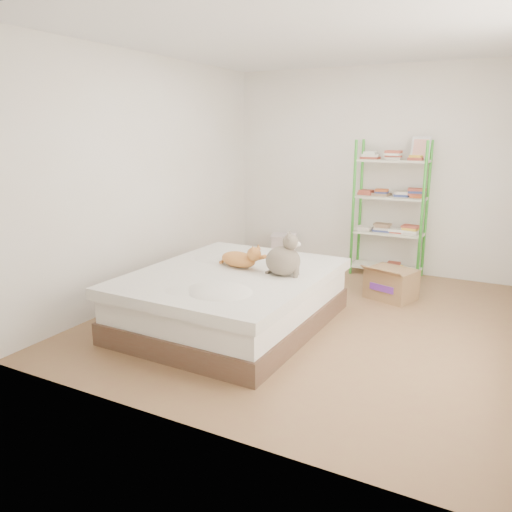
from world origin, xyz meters
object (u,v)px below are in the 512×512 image
Objects in this scene: bed at (232,298)px; white_bin at (283,248)px; cardboard_box at (391,284)px; shelf_unit at (390,207)px; orange_cat at (238,257)px; grey_cat at (283,255)px.

white_bin is at bearing 103.98° from bed.
bed is 3.55× the size of cardboard_box.
bed reaches higher than cardboard_box.
orange_cat is at bearing -113.14° from shelf_unit.
bed is 1.88m from cardboard_box.
shelf_unit is at bearing 124.73° from cardboard_box.
bed is at bearing -67.91° from orange_cat.
grey_cat is at bearing -99.30° from cardboard_box.
bed is at bearing -110.90° from shelf_unit.
white_bin is (-1.44, -0.03, -0.68)m from shelf_unit.
white_bin is at bearing -178.77° from shelf_unit.
bed is 1.20× the size of shelf_unit.
bed is at bearing -110.47° from cardboard_box.
shelf_unit is (0.43, 2.26, 0.16)m from grey_cat.
white_bin is (-0.51, 2.16, -0.42)m from orange_cat.
orange_cat is at bearing 68.73° from grey_cat.
orange_cat is 1.81m from cardboard_box.
bed is 4.44× the size of orange_cat.
grey_cat reaches higher than orange_cat.
grey_cat is at bearing 5.46° from orange_cat.
bed is 2.41m from white_bin.
cardboard_box is 1.93m from white_bin.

